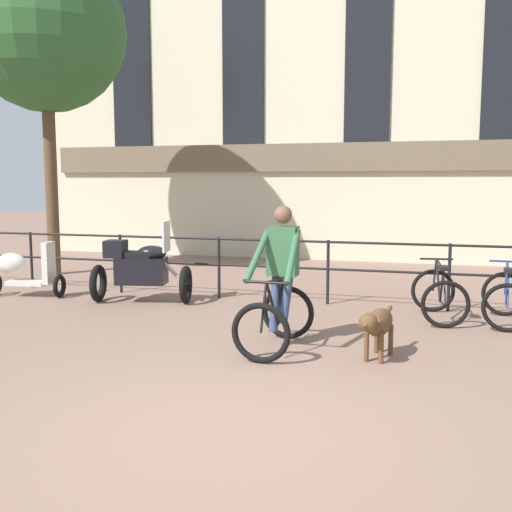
% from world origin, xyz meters
% --- Properties ---
extents(ground_plane, '(60.00, 60.00, 0.00)m').
position_xyz_m(ground_plane, '(0.00, 0.00, 0.00)').
color(ground_plane, '#846656').
extents(canal_railing, '(15.05, 0.05, 1.05)m').
position_xyz_m(canal_railing, '(-0.00, 5.20, 0.71)').
color(canal_railing, black).
rests_on(canal_railing, ground_plane).
extents(building_facade, '(18.00, 0.72, 9.76)m').
position_xyz_m(building_facade, '(0.00, 10.99, 4.86)').
color(building_facade, beige).
rests_on(building_facade, ground_plane).
extents(cyclist_with_bike, '(0.73, 1.20, 1.70)m').
position_xyz_m(cyclist_with_bike, '(-0.14, 2.48, 0.76)').
color(cyclist_with_bike, black).
rests_on(cyclist_with_bike, ground_plane).
extents(dog, '(0.37, 1.02, 0.60)m').
position_xyz_m(dog, '(1.04, 2.28, 0.41)').
color(dog, brown).
rests_on(dog, ground_plane).
extents(parked_motorcycle, '(1.69, 0.92, 1.35)m').
position_xyz_m(parked_motorcycle, '(-2.99, 4.48, 0.56)').
color(parked_motorcycle, black).
rests_on(parked_motorcycle, ground_plane).
extents(parked_bicycle_near_lamp, '(0.82, 1.20, 0.86)m').
position_xyz_m(parked_bicycle_near_lamp, '(1.73, 4.54, 0.36)').
color(parked_bicycle_near_lamp, black).
rests_on(parked_bicycle_near_lamp, ground_plane).
extents(parked_bicycle_mid_left, '(0.74, 1.16, 0.86)m').
position_xyz_m(parked_bicycle_mid_left, '(2.63, 4.54, 0.36)').
color(parked_bicycle_mid_left, black).
rests_on(parked_bicycle_mid_left, ground_plane).
extents(parked_scooter, '(1.32, 0.58, 0.96)m').
position_xyz_m(parked_scooter, '(-5.17, 4.38, 0.46)').
color(parked_scooter, black).
rests_on(parked_scooter, ground_plane).
extents(tree_canalside_left, '(3.32, 3.32, 6.75)m').
position_xyz_m(tree_canalside_left, '(-6.20, 6.74, 5.07)').
color(tree_canalside_left, brown).
rests_on(tree_canalside_left, ground_plane).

